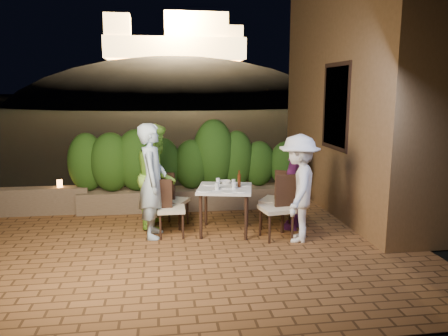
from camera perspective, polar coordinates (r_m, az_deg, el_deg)
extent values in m
plane|color=black|center=(6.45, -4.96, -10.92)|extent=(400.00, 400.00, 0.00)
cube|color=brown|center=(6.94, -5.19, -9.86)|extent=(7.00, 6.00, 0.15)
cube|color=brown|center=(8.91, 18.18, 11.01)|extent=(1.60, 5.00, 5.00)
cube|color=black|center=(8.14, 14.58, 7.78)|extent=(0.08, 1.00, 1.40)
cube|color=black|center=(8.14, 14.51, 7.79)|extent=(0.06, 1.15, 1.55)
cube|color=brown|center=(8.59, -4.54, -3.96)|extent=(4.20, 0.55, 0.40)
cube|color=brown|center=(8.91, -24.21, -3.99)|extent=(2.20, 0.30, 0.50)
ellipsoid|color=black|center=(66.35, -6.18, 4.79)|extent=(52.00, 40.00, 22.00)
cylinder|color=white|center=(6.79, -2.64, -2.94)|extent=(0.24, 0.24, 0.01)
cylinder|color=white|center=(7.22, -1.90, -2.14)|extent=(0.23, 0.23, 0.01)
cylinder|color=white|center=(6.76, 2.00, -3.01)|extent=(0.22, 0.22, 0.01)
cylinder|color=white|center=(7.19, 2.57, -2.20)|extent=(0.23, 0.23, 0.01)
cylinder|color=white|center=(7.00, 0.27, -2.54)|extent=(0.25, 0.25, 0.01)
cylinder|color=white|center=(6.70, 0.56, -3.12)|extent=(0.20, 0.20, 0.01)
cylinder|color=silver|center=(6.83, -0.95, -2.41)|extent=(0.07, 0.07, 0.11)
cylinder|color=silver|center=(7.20, -0.80, -1.76)|extent=(0.07, 0.07, 0.11)
cylinder|color=silver|center=(6.91, 1.32, -2.28)|extent=(0.07, 0.07, 0.11)
cylinder|color=silver|center=(7.10, 1.27, -1.93)|extent=(0.07, 0.07, 0.11)
imported|color=white|center=(7.31, 0.16, -1.84)|extent=(0.21, 0.21, 0.05)
imported|color=#A4C1D3|center=(6.89, -9.31, -1.66)|extent=(0.49, 0.69, 1.80)
imported|color=#95DF45|center=(7.46, -8.78, -0.95)|extent=(0.74, 0.91, 1.74)
imported|color=white|center=(6.73, 9.72, -2.63)|extent=(0.97, 1.22, 1.65)
imported|color=#6E246E|center=(7.32, 9.31, -2.14)|extent=(0.81, 0.93, 1.50)
cylinder|color=orange|center=(8.70, -20.67, -1.92)|extent=(0.10, 0.10, 0.14)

